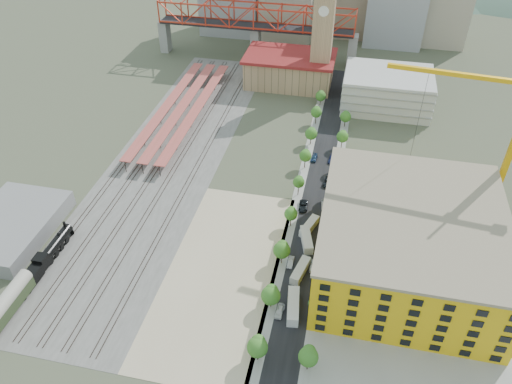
% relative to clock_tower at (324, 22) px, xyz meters
% --- Properties ---
extents(ground, '(400.00, 400.00, 0.00)m').
position_rel_clock_tower_xyz_m(ground, '(-8.00, -79.99, -28.70)').
color(ground, '#474C38').
rests_on(ground, ground).
extents(ballast_strip, '(36.00, 165.00, 0.06)m').
position_rel_clock_tower_xyz_m(ballast_strip, '(-44.00, -62.49, -28.67)').
color(ballast_strip, '#605E59').
rests_on(ballast_strip, ground).
extents(dirt_lot, '(28.00, 67.00, 0.06)m').
position_rel_clock_tower_xyz_m(dirt_lot, '(-12.00, -111.49, -28.67)').
color(dirt_lot, tan).
rests_on(dirt_lot, ground).
extents(street_asphalt, '(12.00, 170.00, 0.06)m').
position_rel_clock_tower_xyz_m(street_asphalt, '(8.00, -64.99, -28.67)').
color(street_asphalt, black).
rests_on(street_asphalt, ground).
extents(sidewalk_west, '(3.00, 170.00, 0.04)m').
position_rel_clock_tower_xyz_m(sidewalk_west, '(2.50, -64.99, -28.68)').
color(sidewalk_west, gray).
rests_on(sidewalk_west, ground).
extents(sidewalk_east, '(3.00, 170.00, 0.04)m').
position_rel_clock_tower_xyz_m(sidewalk_east, '(13.50, -64.99, -28.68)').
color(sidewalk_east, gray).
rests_on(sidewalk_east, ground).
extents(construction_pad, '(50.00, 90.00, 0.06)m').
position_rel_clock_tower_xyz_m(construction_pad, '(37.00, -99.99, -28.67)').
color(construction_pad, gray).
rests_on(construction_pad, ground).
extents(rail_tracks, '(26.56, 160.00, 0.18)m').
position_rel_clock_tower_xyz_m(rail_tracks, '(-45.80, -62.49, -28.55)').
color(rail_tracks, '#382B23').
rests_on(rail_tracks, ground).
extents(platform_canopies, '(16.00, 80.00, 4.12)m').
position_rel_clock_tower_xyz_m(platform_canopies, '(-49.00, -34.99, -24.70)').
color(platform_canopies, '#C24E4A').
rests_on(platform_canopies, ground).
extents(station_hall, '(38.00, 24.00, 13.10)m').
position_rel_clock_tower_xyz_m(station_hall, '(-13.00, 2.01, -22.03)').
color(station_hall, tan).
rests_on(station_hall, ground).
extents(clock_tower, '(12.00, 12.00, 52.00)m').
position_rel_clock_tower_xyz_m(clock_tower, '(0.00, 0.00, 0.00)').
color(clock_tower, tan).
rests_on(clock_tower, ground).
extents(parking_garage, '(34.00, 26.00, 14.00)m').
position_rel_clock_tower_xyz_m(parking_garage, '(28.00, -9.99, -21.70)').
color(parking_garage, silver).
rests_on(parking_garage, ground).
extents(truss_bridge, '(94.00, 9.60, 25.60)m').
position_rel_clock_tower_xyz_m(truss_bridge, '(-33.00, 25.01, -9.83)').
color(truss_bridge, gray).
rests_on(truss_bridge, ground).
extents(construction_building, '(44.60, 50.60, 18.80)m').
position_rel_clock_tower_xyz_m(construction_building, '(34.00, -99.99, -19.29)').
color(construction_building, gold).
rests_on(construction_building, ground).
extents(warehouse, '(22.00, 32.00, 5.00)m').
position_rel_clock_tower_xyz_m(warehouse, '(-74.00, -109.99, -26.20)').
color(warehouse, gray).
rests_on(warehouse, ground).
extents(street_trees, '(15.40, 124.40, 8.00)m').
position_rel_clock_tower_xyz_m(street_trees, '(8.00, -74.99, -28.70)').
color(street_trees, '#23621D').
rests_on(street_trees, ground).
extents(distant_hills, '(647.00, 264.00, 227.00)m').
position_rel_clock_tower_xyz_m(distant_hills, '(37.28, 180.01, -108.23)').
color(distant_hills, '#4C6B59').
rests_on(distant_hills, ground).
extents(locomotive, '(3.08, 23.75, 5.94)m').
position_rel_clock_tower_xyz_m(locomotive, '(-58.00, -116.99, -26.48)').
color(locomotive, black).
rests_on(locomotive, ground).
extents(coach, '(3.41, 19.79, 6.21)m').
position_rel_clock_tower_xyz_m(coach, '(-58.00, -136.41, -25.39)').
color(coach, '#2E3C21').
rests_on(coach, ground).
extents(tower_crane, '(47.47, 6.99, 50.80)m').
position_rel_clock_tower_xyz_m(tower_crane, '(54.66, -75.30, 2.66)').
color(tower_crane, '#E8A90F').
rests_on(tower_crane, ground).
extents(site_trailer_a, '(4.00, 10.62, 2.84)m').
position_rel_clock_tower_xyz_m(site_trailer_a, '(8.00, -119.88, -27.28)').
color(site_trailer_a, silver).
rests_on(site_trailer_a, ground).
extents(site_trailer_b, '(4.37, 9.31, 2.47)m').
position_rel_clock_tower_xyz_m(site_trailer_b, '(8.00, -107.83, -27.46)').
color(site_trailer_b, silver).
rests_on(site_trailer_b, ground).
extents(site_trailer_c, '(4.90, 9.72, 2.57)m').
position_rel_clock_tower_xyz_m(site_trailer_c, '(8.00, -96.15, -27.41)').
color(site_trailer_c, silver).
rests_on(site_trailer_c, ground).
extents(site_trailer_d, '(4.97, 8.90, 2.36)m').
position_rel_clock_tower_xyz_m(site_trailer_d, '(8.00, -90.28, -27.52)').
color(site_trailer_d, silver).
rests_on(site_trailer_d, ground).
extents(car_0, '(2.13, 4.69, 1.56)m').
position_rel_clock_tower_xyz_m(car_0, '(5.00, -121.53, -27.92)').
color(car_0, silver).
rests_on(car_0, ground).
extents(car_1, '(1.54, 4.25, 1.39)m').
position_rel_clock_tower_xyz_m(car_1, '(5.00, -104.94, -28.00)').
color(car_1, '#AAABB0').
rests_on(car_1, ground).
extents(car_2, '(2.91, 5.71, 1.54)m').
position_rel_clock_tower_xyz_m(car_2, '(5.00, -81.10, -27.92)').
color(car_2, black).
rests_on(car_2, ground).
extents(car_3, '(2.22, 4.68, 1.32)m').
position_rel_clock_tower_xyz_m(car_3, '(5.00, -54.64, -28.04)').
color(car_3, navy).
rests_on(car_3, ground).
extents(car_4, '(1.91, 4.56, 1.54)m').
position_rel_clock_tower_xyz_m(car_4, '(11.00, -105.03, -27.92)').
color(car_4, white).
rests_on(car_4, ground).
extents(car_5, '(1.91, 4.31, 1.37)m').
position_rel_clock_tower_xyz_m(car_5, '(11.00, -79.23, -28.01)').
color(car_5, '#949398').
rests_on(car_5, ground).
extents(car_6, '(3.06, 5.74, 1.54)m').
position_rel_clock_tower_xyz_m(car_6, '(11.00, -67.62, -27.93)').
color(car_6, black).
rests_on(car_6, ground).
extents(car_7, '(2.38, 5.07, 1.43)m').
position_rel_clock_tower_xyz_m(car_7, '(11.00, -54.19, -27.98)').
color(car_7, navy).
rests_on(car_7, ground).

